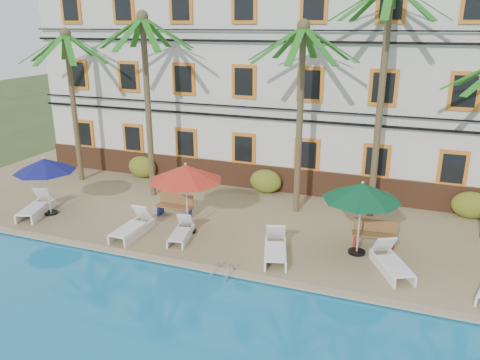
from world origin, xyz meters
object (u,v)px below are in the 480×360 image
at_px(palm_a, 71,85).
at_px(lounger_d, 275,248).
at_px(lounger_b, 133,227).
at_px(lounger_e, 391,262).
at_px(umbrella_blue, 45,165).
at_px(bench_left, 175,205).
at_px(pool_ladder, 223,274).
at_px(palm_b, 146,81).
at_px(palm_c, 301,93).
at_px(palm_d, 383,72).
at_px(umbrella_red, 186,173).
at_px(lounger_a, 36,207).
at_px(lounger_c, 181,232).
at_px(umbrella_green, 362,192).
at_px(bench_right, 374,233).

height_order(palm_a, lounger_d, palm_a).
distance_m(lounger_b, lounger_e, 9.16).
distance_m(umbrella_blue, bench_left, 5.44).
xyz_separation_m(lounger_d, pool_ladder, (-1.23, -1.68, -0.31)).
relative_size(palm_b, palm_c, 1.05).
xyz_separation_m(palm_d, umbrella_red, (-6.28, -4.04, -3.44)).
height_order(umbrella_red, lounger_b, umbrella_red).
relative_size(lounger_a, lounger_b, 1.05).
bearing_deg(lounger_a, lounger_e, 0.76).
bearing_deg(palm_c, lounger_c, -128.90).
height_order(lounger_b, lounger_d, lounger_b).
relative_size(palm_c, umbrella_blue, 3.13).
bearing_deg(lounger_c, palm_c, 51.10).
distance_m(lounger_b, lounger_d, 5.45).
distance_m(umbrella_green, lounger_c, 6.54).
bearing_deg(palm_d, lounger_a, -160.31).
bearing_deg(lounger_c, palm_b, 131.98).
xyz_separation_m(palm_a, palm_b, (4.50, -0.66, 0.41)).
bearing_deg(umbrella_red, umbrella_blue, -176.63).
distance_m(palm_a, lounger_c, 10.03).
xyz_separation_m(lounger_b, bench_right, (8.46, 2.19, 0.15)).
relative_size(palm_b, umbrella_red, 2.94).
xyz_separation_m(palm_a, umbrella_green, (13.99, -3.31, -2.50)).
height_order(lounger_d, pool_ladder, lounger_d).
bearing_deg(bench_left, umbrella_blue, -162.31).
bearing_deg(palm_b, umbrella_red, -43.30).
xyz_separation_m(palm_c, lounger_b, (-5.13, -4.36, -4.61)).
bearing_deg(umbrella_red, lounger_a, -174.99).
xyz_separation_m(palm_b, bench_right, (9.96, -1.83, -4.66)).
bearing_deg(lounger_c, lounger_a, 179.74).
bearing_deg(lounger_b, palm_c, 40.38).
xyz_separation_m(lounger_d, bench_right, (3.02, 2.04, 0.16)).
bearing_deg(palm_a, umbrella_blue, -67.67).
xyz_separation_m(palm_b, palm_d, (9.58, 0.92, 0.63)).
bearing_deg(lounger_c, lounger_e, 1.69).
bearing_deg(palm_b, pool_ladder, -44.13).
xyz_separation_m(palm_a, umbrella_blue, (1.70, -4.13, -2.64)).
bearing_deg(umbrella_blue, umbrella_green, 3.81).
bearing_deg(palm_b, lounger_a, -131.94).
bearing_deg(umbrella_blue, umbrella_red, 3.37).
relative_size(lounger_e, bench_left, 1.39).
distance_m(palm_a, lounger_e, 16.32).
height_order(palm_b, umbrella_blue, palm_b).
bearing_deg(lounger_e, bench_right, 112.29).
bearing_deg(umbrella_red, lounger_d, -11.74).
relative_size(palm_c, lounger_a, 3.50).
distance_m(palm_a, palm_d, 14.12).
bearing_deg(lounger_a, lounger_c, -0.26).
distance_m(palm_b, bench_left, 5.47).
relative_size(umbrella_green, bench_left, 1.73).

